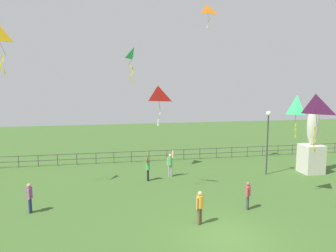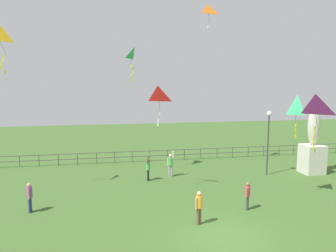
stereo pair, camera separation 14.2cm
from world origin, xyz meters
name	(u,v)px [view 1 (the left image)]	position (x,y,z in m)	size (l,w,h in m)	color
ground_plane	(226,237)	(0.00, 0.00, 0.00)	(80.00, 80.00, 0.00)	#3D6028
statue_monument	(312,148)	(9.89, 8.27, 1.92)	(1.47, 1.47, 5.58)	beige
lamppost	(268,129)	(6.41, 8.48, 3.38)	(0.36, 0.36, 4.68)	#38383D
person_0	(148,168)	(-2.32, 8.65, 0.89)	(0.28, 0.46, 1.77)	black
person_1	(170,163)	(-0.62, 9.30, 0.97)	(0.48, 0.40, 1.93)	#99999E
person_2	(200,205)	(-0.79, 1.40, 0.93)	(0.42, 0.31, 1.62)	brown
person_3	(248,194)	(2.22, 2.64, 0.86)	(0.30, 0.39, 1.50)	#3F4C47
person_4	(30,196)	(-8.98, 4.37, 0.90)	(0.29, 0.47, 1.56)	navy
kite_0	(158,95)	(-2.03, 5.97, 5.94)	(1.11, 0.86, 2.36)	red
kite_1	(207,12)	(2.66, 11.61, 12.05)	(1.17, 0.84, 1.95)	orange
kite_3	(297,107)	(5.70, 4.02, 5.29)	(0.90, 0.88, 2.41)	#1EB759
kite_4	(315,109)	(4.66, 0.97, 5.45)	(1.27, 1.32, 2.78)	#B22DB2
kite_5	(134,55)	(-2.98, 10.46, 8.63)	(0.86, 1.17, 2.44)	#1EB759
waterfront_railing	(164,154)	(-0.24, 14.00, 0.62)	(36.00, 0.06, 0.95)	#4C4742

